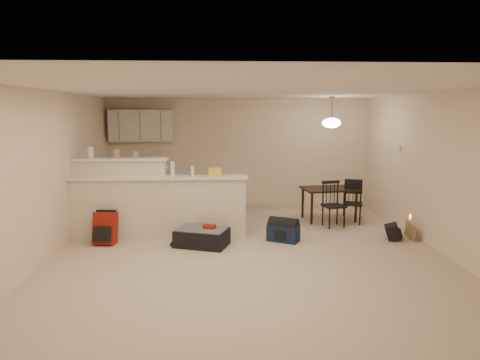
{
  "coord_description": "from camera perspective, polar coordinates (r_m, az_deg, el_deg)",
  "views": [
    {
      "loc": [
        -0.42,
        -6.43,
        2.15
      ],
      "look_at": [
        -0.1,
        0.7,
        1.05
      ],
      "focal_mm": 32.0,
      "sensor_mm": 36.0,
      "label": 1
    }
  ],
  "objects": [
    {
      "name": "red_backpack",
      "position": [
        7.52,
        -17.53,
        -6.15
      ],
      "size": [
        0.38,
        0.26,
        0.54
      ],
      "primitive_type": "cube",
      "rotation": [
        0.0,
        0.0,
        -0.12
      ],
      "color": "maroon",
      "rests_on": "ground"
    },
    {
      "name": "kitchen_counter",
      "position": [
        9.9,
        -11.72,
        -1.32
      ],
      "size": [
        1.8,
        0.6,
        0.9
      ],
      "primitive_type": "cube",
      "color": "white",
      "rests_on": "ground"
    },
    {
      "name": "thermostat",
      "position": [
        8.7,
        20.52,
        3.92
      ],
      "size": [
        0.02,
        0.12,
        0.12
      ],
      "primitive_type": "cube",
      "color": "beige",
      "rests_on": "room"
    },
    {
      "name": "upper_cabinets",
      "position": [
        9.91,
        -13.02,
        7.09
      ],
      "size": [
        1.4,
        0.34,
        0.7
      ],
      "primitive_type": "cube",
      "color": "white",
      "rests_on": "room"
    },
    {
      "name": "cereal_box",
      "position": [
        7.8,
        -16.1,
        3.41
      ],
      "size": [
        0.1,
        0.07,
        0.16
      ],
      "primitive_type": "cube",
      "color": "#9F7E52",
      "rests_on": "breakfast_bar"
    },
    {
      "name": "dining_table",
      "position": [
        8.89,
        11.8,
        -1.56
      ],
      "size": [
        1.15,
        0.84,
        0.67
      ],
      "rotation": [
        0.0,
        0.0,
        0.12
      ],
      "color": "black",
      "rests_on": "ground"
    },
    {
      "name": "black_daypack",
      "position": [
        7.9,
        19.68,
        -6.56
      ],
      "size": [
        0.29,
        0.35,
        0.26
      ],
      "primitive_type": "cube",
      "rotation": [
        0.0,
        0.0,
        1.26
      ],
      "color": "black",
      "rests_on": "ground"
    },
    {
      "name": "navy_duffel",
      "position": [
        7.4,
        5.8,
        -7.04
      ],
      "size": [
        0.59,
        0.49,
        0.28
      ],
      "primitive_type": "cube",
      "rotation": [
        0.0,
        0.0,
        -0.49
      ],
      "color": "#13203D",
      "rests_on": "ground"
    },
    {
      "name": "pendant_lamp",
      "position": [
        8.75,
        12.09,
        7.52
      ],
      "size": [
        0.36,
        0.36,
        0.62
      ],
      "color": "brown",
      "rests_on": "room"
    },
    {
      "name": "breakfast_bar",
      "position": [
        7.69,
        -12.55,
        -3.02
      ],
      "size": [
        3.08,
        0.58,
        1.39
      ],
      "color": "beige",
      "rests_on": "ground"
    },
    {
      "name": "jar",
      "position": [
        7.91,
        -19.32,
        3.48
      ],
      "size": [
        0.1,
        0.1,
        0.2
      ],
      "primitive_type": "cylinder",
      "color": "silver",
      "rests_on": "breakfast_bar"
    },
    {
      "name": "room",
      "position": [
        6.51,
        1.16,
        0.81
      ],
      "size": [
        7.0,
        7.02,
        2.5
      ],
      "color": "beige",
      "rests_on": "ground"
    },
    {
      "name": "small_box",
      "position": [
        7.73,
        -13.72,
        3.31
      ],
      "size": [
        0.08,
        0.06,
        0.12
      ],
      "primitive_type": "cube",
      "color": "#9F7E52",
      "rests_on": "breakfast_bar"
    },
    {
      "name": "bag_lump",
      "position": [
        7.4,
        -3.36,
        1.06
      ],
      "size": [
        0.22,
        0.18,
        0.14
      ],
      "primitive_type": "cube",
      "color": "#9F7E52",
      "rests_on": "breakfast_bar"
    },
    {
      "name": "bottle_a",
      "position": [
        7.44,
        -8.98,
        1.47
      ],
      "size": [
        0.07,
        0.07,
        0.26
      ],
      "primitive_type": "cylinder",
      "color": "silver",
      "rests_on": "breakfast_bar"
    },
    {
      "name": "suitcase",
      "position": [
        7.13,
        -5.09,
        -7.65
      ],
      "size": [
        0.95,
        0.77,
        0.28
      ],
      "primitive_type": "cube",
      "rotation": [
        0.0,
        0.0,
        -0.32
      ],
      "color": "black",
      "rests_on": "ground"
    },
    {
      "name": "bottle_b",
      "position": [
        7.41,
        -6.36,
        1.19
      ],
      "size": [
        0.06,
        0.06,
        0.18
      ],
      "primitive_type": "cylinder",
      "color": "silver",
      "rests_on": "breakfast_bar"
    },
    {
      "name": "cardboard_sheet",
      "position": [
        8.0,
        21.78,
        -6.39
      ],
      "size": [
        0.04,
        0.38,
        0.29
      ],
      "primitive_type": "cube",
      "rotation": [
        0.0,
        0.0,
        1.62
      ],
      "color": "#9F7E52",
      "rests_on": "ground"
    },
    {
      "name": "dining_chair_near",
      "position": [
        8.4,
        12.4,
        -3.21
      ],
      "size": [
        0.45,
        0.44,
        0.88
      ],
      "primitive_type": null,
      "rotation": [
        0.0,
        0.0,
        0.22
      ],
      "color": "black",
      "rests_on": "ground"
    },
    {
      "name": "dining_chair_far",
      "position": [
        8.77,
        14.8,
        -2.91
      ],
      "size": [
        0.46,
        0.45,
        0.84
      ],
      "primitive_type": null,
      "rotation": [
        0.0,
        0.0,
        -0.31
      ],
      "color": "black",
      "rests_on": "ground"
    }
  ]
}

